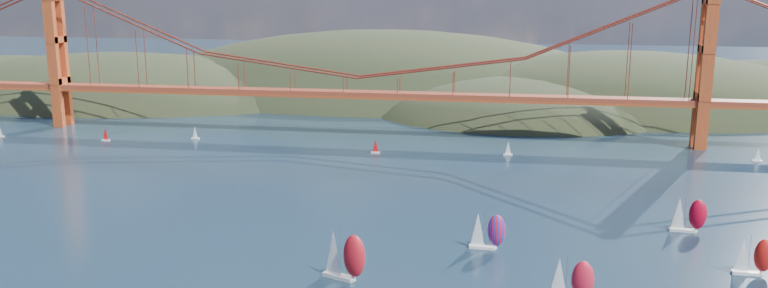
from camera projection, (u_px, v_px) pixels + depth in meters
headlands at (488, 123)px, 368.90m from camera, size 725.00×225.00×96.00m
bridge at (353, 49)px, 272.21m from camera, size 552.00×12.00×55.00m
racer_0 at (343, 255)px, 144.69m from camera, size 9.72×6.54×10.87m
racer_1 at (570, 280)px, 134.40m from camera, size 8.17×3.52×9.29m
racer_2 at (753, 255)px, 147.19m from camera, size 7.49×3.07×8.60m
racer_3 at (688, 214)px, 172.22m from camera, size 7.96×3.57×9.02m
racer_rwb at (487, 230)px, 161.36m from camera, size 7.83×3.28×8.93m
distant_boat_1 at (0, 131)px, 276.09m from camera, size 3.00×2.00×4.70m
distant_boat_2 at (105, 134)px, 269.83m from camera, size 3.00×2.00×4.70m
distant_boat_3 at (195, 133)px, 272.63m from camera, size 3.00×2.00×4.70m
distant_boat_4 at (758, 154)px, 238.86m from camera, size 3.00×2.00×4.70m
distant_boat_8 at (508, 148)px, 247.43m from camera, size 3.00×2.00×4.70m
distant_boat_9 at (376, 146)px, 250.54m from camera, size 3.00×2.00×4.70m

